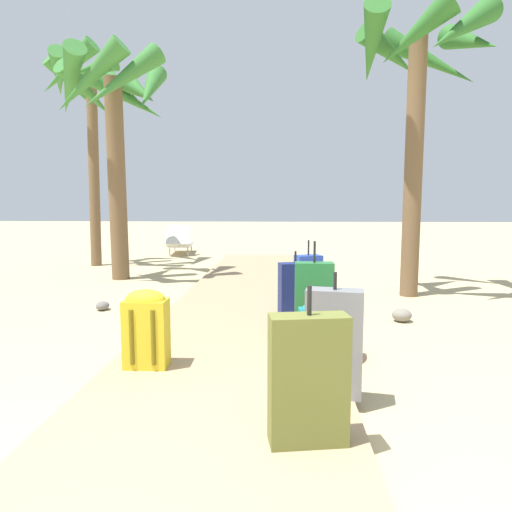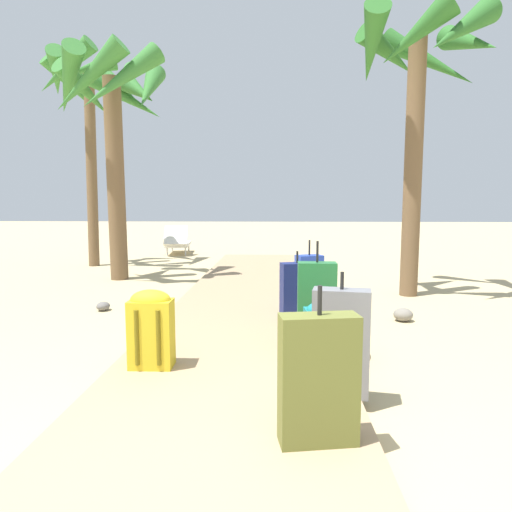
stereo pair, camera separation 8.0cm
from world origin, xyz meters
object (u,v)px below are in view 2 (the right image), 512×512
at_px(suitcase_navy, 297,289).
at_px(duffel_bag_red, 327,332).
at_px(suitcase_olive, 318,379).
at_px(palm_tree_near_right, 422,70).
at_px(palm_tree_far_left, 91,92).
at_px(suitcase_green, 317,297).
at_px(backpack_yellow, 151,327).
at_px(backpack_teal, 323,334).
at_px(palm_tree_near_left, 112,107).
at_px(lounge_chair, 178,242).
at_px(suitcase_blue, 309,278).
at_px(suitcase_grey, 341,342).

relative_size(suitcase_navy, duffel_bag_red, 1.24).
height_order(suitcase_olive, palm_tree_near_right, palm_tree_near_right).
bearing_deg(suitcase_olive, palm_tree_far_left, 119.59).
relative_size(suitcase_green, backpack_yellow, 1.48).
distance_m(backpack_teal, palm_tree_far_left, 8.43).
bearing_deg(backpack_teal, suitcase_green, 87.46).
bearing_deg(palm_tree_near_left, duffel_bag_red, -49.89).
bearing_deg(suitcase_olive, suitcase_green, 85.17).
distance_m(duffel_bag_red, lounge_chair, 8.78).
height_order(suitcase_olive, backpack_teal, suitcase_olive).
bearing_deg(lounge_chair, backpack_yellow, -78.76).
distance_m(palm_tree_far_left, lounge_chair, 4.34).
distance_m(palm_tree_far_left, palm_tree_near_right, 6.80).
bearing_deg(backpack_teal, backpack_yellow, -179.00).
distance_m(suitcase_blue, palm_tree_far_left, 6.80).
bearing_deg(backpack_teal, palm_tree_near_left, 125.97).
bearing_deg(suitcase_green, lounge_chair, 112.17).
relative_size(suitcase_grey, suitcase_navy, 1.12).
bearing_deg(palm_tree_near_right, backpack_yellow, -132.02).
height_order(suitcase_grey, lounge_chair, suitcase_grey).
bearing_deg(suitcase_navy, lounge_chair, 112.90).
bearing_deg(palm_tree_near_left, lounge_chair, 88.14).
bearing_deg(palm_tree_near_left, suitcase_olive, -60.84).
distance_m(suitcase_olive, palm_tree_far_left, 9.19).
bearing_deg(suitcase_green, palm_tree_near_right, 54.03).
relative_size(suitcase_olive, lounge_chair, 0.53).
relative_size(suitcase_navy, palm_tree_far_left, 0.16).
relative_size(suitcase_grey, palm_tree_near_left, 0.21).
height_order(suitcase_navy, lounge_chair, suitcase_navy).
height_order(palm_tree_near_left, lounge_chair, palm_tree_near_left).
distance_m(backpack_yellow, suitcase_olive, 1.60).
height_order(suitcase_navy, suitcase_olive, suitcase_olive).
xyz_separation_m(suitcase_olive, lounge_chair, (-2.93, 9.78, -0.10)).
bearing_deg(suitcase_navy, backpack_teal, -86.02).
bearing_deg(duffel_bag_red, suitcase_green, 94.82).
xyz_separation_m(suitcase_grey, palm_tree_far_left, (-4.43, 6.83, 3.32)).
xyz_separation_m(suitcase_blue, lounge_chair, (-3.13, 6.21, -0.06)).
relative_size(suitcase_grey, lounge_chair, 0.52).
bearing_deg(lounge_chair, backpack_teal, -70.59).
distance_m(suitcase_green, duffel_bag_red, 0.60).
xyz_separation_m(palm_tree_far_left, palm_tree_near_left, (1.16, -1.95, -0.75)).
relative_size(suitcase_navy, suitcase_olive, 0.87).
bearing_deg(suitcase_green, suitcase_navy, 104.11).
relative_size(backpack_yellow, duffel_bag_red, 1.03).
distance_m(suitcase_blue, lounge_chair, 6.96).
bearing_deg(backpack_yellow, duffel_bag_red, 20.12).
distance_m(backpack_teal, lounge_chair, 9.22).
height_order(palm_tree_far_left, lounge_chair, palm_tree_far_left).
height_order(suitcase_olive, palm_tree_far_left, palm_tree_far_left).
bearing_deg(duffel_bag_red, suitcase_navy, 99.91).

